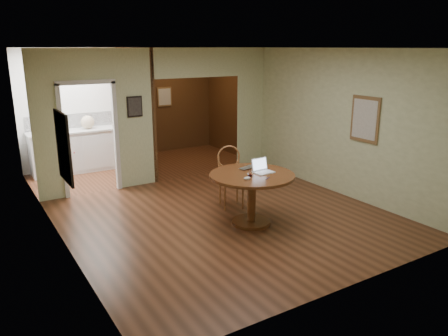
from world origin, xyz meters
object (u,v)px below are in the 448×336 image
open_laptop (262,168)px  closed_laptop (250,168)px  dining_table (252,187)px  chair (230,173)px

open_laptop → closed_laptop: size_ratio=1.02×
dining_table → closed_laptop: size_ratio=4.29×
open_laptop → dining_table: bearing=179.7°
chair → open_laptop: (0.03, -0.87, 0.29)m
dining_table → closed_laptop: closed_laptop is taller
dining_table → open_laptop: 0.33m
closed_laptop → dining_table: bearing=-134.6°
dining_table → closed_laptop: (0.12, 0.25, 0.23)m
chair → closed_laptop: size_ratio=3.46×
chair → closed_laptop: chair is taller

